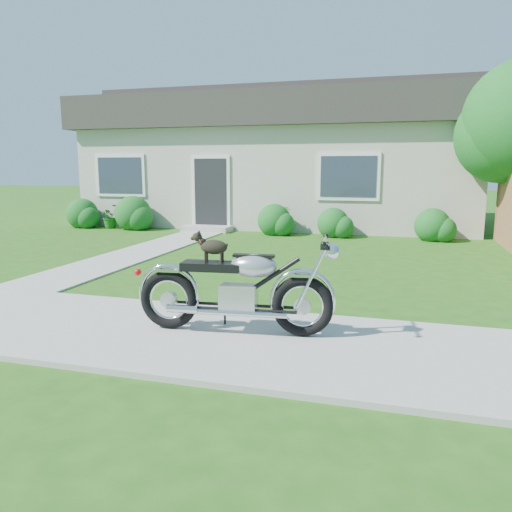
% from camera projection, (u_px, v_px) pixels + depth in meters
% --- Properties ---
extents(ground, '(80.00, 80.00, 0.00)m').
position_uv_depth(ground, '(56.00, 322.00, 6.01)').
color(ground, '#235114').
rests_on(ground, ground).
extents(sidewalk, '(24.00, 2.20, 0.04)m').
position_uv_depth(sidewalk, '(56.00, 320.00, 6.00)').
color(sidewalk, '#9E9B93').
rests_on(sidewalk, ground).
extents(walkway, '(1.20, 8.00, 0.03)m').
position_uv_depth(walkway, '(147.00, 250.00, 11.14)').
color(walkway, '#9E9B93').
rests_on(walkway, ground).
extents(house, '(12.60, 7.03, 4.50)m').
position_uv_depth(house, '(284.00, 158.00, 16.97)').
color(house, beige).
rests_on(house, ground).
extents(shrub_row, '(11.25, 1.09, 1.09)m').
position_uv_depth(shrub_row, '(217.00, 218.00, 14.28)').
color(shrub_row, '#17591D').
rests_on(shrub_row, ground).
extents(potted_plant_left, '(0.81, 0.85, 0.73)m').
position_uv_depth(potted_plant_left, '(111.00, 216.00, 15.30)').
color(potted_plant_left, '#185C18').
rests_on(potted_plant_left, ground).
extents(potted_plant_right, '(0.56, 0.56, 0.77)m').
position_uv_depth(potted_plant_right, '(282.00, 221.00, 13.81)').
color(potted_plant_right, '#28611A').
rests_on(potted_plant_right, ground).
extents(motorcycle_with_dog, '(2.22, 0.61, 1.10)m').
position_uv_depth(motorcycle_with_dog, '(238.00, 289.00, 5.43)').
color(motorcycle_with_dog, black).
rests_on(motorcycle_with_dog, sidewalk).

